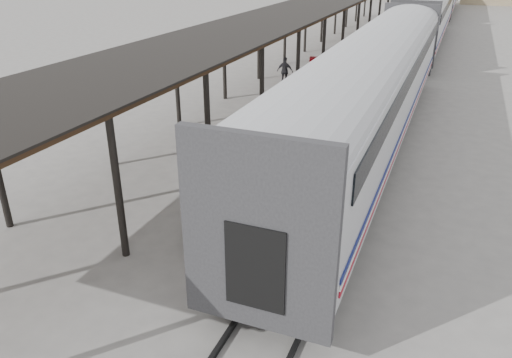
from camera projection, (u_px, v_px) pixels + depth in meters
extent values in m
plane|color=slate|center=(205.00, 229.00, 14.61)|extent=(160.00, 160.00, 0.00)
cube|color=silver|center=(372.00, 88.00, 19.17)|extent=(3.00, 24.00, 2.90)
cube|color=#28282B|center=(257.00, 240.00, 9.15)|extent=(3.04, 0.22, 3.50)
cube|color=black|center=(335.00, 62.00, 19.31)|extent=(0.04, 22.08, 0.65)
cube|color=black|center=(368.00, 130.00, 19.89)|extent=(2.55, 23.04, 0.50)
cube|color=silver|center=(428.00, 14.00, 41.08)|extent=(3.00, 24.00, 2.90)
cube|color=#28282B|center=(412.00, 35.00, 31.06)|extent=(3.04, 0.22, 3.50)
cube|color=black|center=(410.00, 2.00, 41.22)|extent=(0.04, 22.08, 0.65)
cube|color=black|center=(425.00, 36.00, 41.79)|extent=(2.55, 23.04, 0.50)
cube|color=#28282B|center=(439.00, 0.00, 52.96)|extent=(3.04, 0.22, 3.50)
cube|color=black|center=(443.00, 6.00, 63.70)|extent=(2.55, 23.04, 0.50)
cube|color=black|center=(261.00, 180.00, 12.62)|extent=(0.50, 1.70, 2.00)
imported|color=silver|center=(261.00, 184.00, 12.68)|extent=(0.72, 0.89, 1.72)
cube|color=olive|center=(245.00, 206.00, 12.95)|extent=(0.57, 0.25, 0.42)
cube|color=#422B19|center=(319.00, 5.00, 34.31)|extent=(4.60, 64.00, 0.18)
cube|color=black|center=(319.00, 3.00, 34.26)|extent=(4.90, 64.30, 0.06)
cylinder|color=black|center=(290.00, 33.00, 35.84)|extent=(0.20, 0.20, 4.00)
cylinder|color=black|center=(346.00, 36.00, 34.45)|extent=(0.20, 0.20, 4.00)
cube|color=black|center=(415.00, 45.00, 42.39)|extent=(0.10, 150.00, 0.12)
cube|color=black|center=(432.00, 46.00, 41.90)|extent=(0.10, 150.00, 0.12)
cube|color=brown|center=(225.00, 205.00, 14.25)|extent=(1.56, 2.55, 0.12)
cube|color=black|center=(226.00, 216.00, 14.40)|extent=(1.45, 2.43, 0.06)
cylinder|color=black|center=(193.00, 234.00, 13.98)|extent=(0.13, 0.41, 0.40)
cylinder|color=black|center=(222.00, 243.00, 13.53)|extent=(0.13, 0.41, 0.40)
cylinder|color=black|center=(229.00, 206.00, 15.48)|extent=(0.13, 0.41, 0.40)
cylinder|color=black|center=(257.00, 214.00, 15.03)|extent=(0.13, 0.41, 0.40)
cube|color=#3E3E41|center=(227.00, 191.00, 14.71)|extent=(0.69, 0.54, 0.21)
cube|color=olive|center=(246.00, 192.00, 14.64)|extent=(0.67, 0.56, 0.21)
cube|color=black|center=(217.00, 198.00, 14.31)|extent=(0.61, 0.48, 0.22)
cube|color=#414A2C|center=(237.00, 201.00, 14.16)|extent=(0.52, 0.39, 0.18)
cube|color=#49371D|center=(229.00, 185.00, 14.56)|extent=(0.69, 0.58, 0.21)
cube|color=olive|center=(219.00, 190.00, 14.24)|extent=(0.56, 0.41, 0.22)
cube|color=maroon|center=(315.00, 70.00, 31.58)|extent=(1.16, 1.57, 0.84)
cube|color=maroon|center=(316.00, 60.00, 31.68)|extent=(0.91, 0.74, 0.33)
cylinder|color=black|center=(309.00, 77.00, 31.31)|extent=(0.19, 0.35, 0.34)
cylinder|color=black|center=(321.00, 77.00, 31.22)|extent=(0.19, 0.35, 0.34)
cylinder|color=black|center=(309.00, 73.00, 32.23)|extent=(0.19, 0.35, 0.34)
cylinder|color=black|center=(321.00, 74.00, 32.14)|extent=(0.19, 0.35, 0.34)
imported|color=navy|center=(223.00, 186.00, 13.23)|extent=(0.60, 0.74, 1.75)
imported|color=black|center=(285.00, 71.00, 29.77)|extent=(0.99, 0.42, 1.68)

